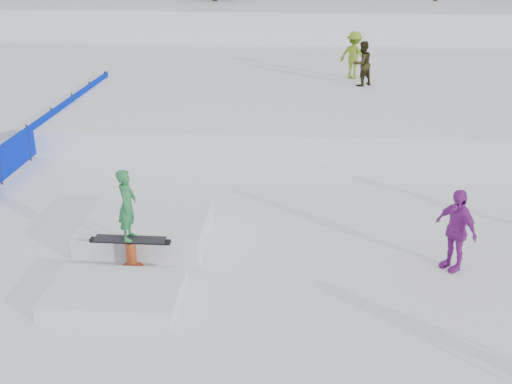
# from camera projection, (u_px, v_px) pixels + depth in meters

# --- Properties ---
(ground) EXTENTS (120.00, 120.00, 0.00)m
(ground) POSITION_uv_depth(u_px,v_px,m) (222.00, 284.00, 12.27)
(ground) COLOR white
(snow_berm) EXTENTS (60.00, 14.00, 2.40)m
(snow_berm) POSITION_uv_depth(u_px,v_px,m) (283.00, 19.00, 39.51)
(snow_berm) COLOR white
(snow_berm) RESTS_ON ground
(snow_midrise) EXTENTS (50.00, 18.00, 0.80)m
(snow_midrise) POSITION_uv_depth(u_px,v_px,m) (270.00, 81.00, 26.89)
(snow_midrise) COLOR white
(snow_midrise) RESTS_ON ground
(safety_fence) EXTENTS (0.05, 16.00, 1.10)m
(safety_fence) POSITION_uv_depth(u_px,v_px,m) (29.00, 143.00, 18.62)
(safety_fence) COLOR #0019C2
(safety_fence) RESTS_ON ground
(walker_olive) EXTENTS (1.03, 1.00, 1.67)m
(walker_olive) POSITION_uv_depth(u_px,v_px,m) (362.00, 64.00, 24.07)
(walker_olive) COLOR black
(walker_olive) RESTS_ON snow_midrise
(walker_ygreen) EXTENTS (1.37, 1.17, 1.84)m
(walker_ygreen) POSITION_uv_depth(u_px,v_px,m) (354.00, 55.00, 25.23)
(walker_ygreen) COLOR olive
(walker_ygreen) RESTS_ON snow_midrise
(spectator_purple) EXTENTS (0.91, 1.05, 1.69)m
(spectator_purple) POSITION_uv_depth(u_px,v_px,m) (456.00, 230.00, 12.53)
(spectator_purple) COLOR purple
(spectator_purple) RESTS_ON ground
(jib_rail_feature) EXTENTS (2.60, 4.40, 2.11)m
(jib_rail_feature) POSITION_uv_depth(u_px,v_px,m) (139.00, 243.00, 13.21)
(jib_rail_feature) COLOR white
(jib_rail_feature) RESTS_ON ground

